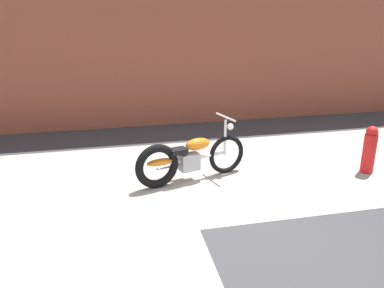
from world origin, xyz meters
TOP-DOWN VIEW (x-y plane):
  - ground_plane at (0.00, 0.00)m, footprint 80.00×80.00m
  - sidewalk_slab at (0.00, 1.75)m, footprint 36.00×3.50m
  - brick_building_wall at (0.00, 5.20)m, footprint 36.00×0.50m
  - motorcycle_orange at (-0.56, 1.54)m, footprint 1.96×0.77m
  - fire_hydrant at (2.63, 1.23)m, footprint 0.22×0.22m

SIDE VIEW (x-z plane):
  - ground_plane at x=0.00m, z-range 0.00..0.00m
  - sidewalk_slab at x=0.00m, z-range 0.00..0.01m
  - motorcycle_orange at x=-0.56m, z-range -0.12..0.91m
  - fire_hydrant at x=2.63m, z-range 0.00..0.84m
  - brick_building_wall at x=0.00m, z-range 0.00..5.06m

